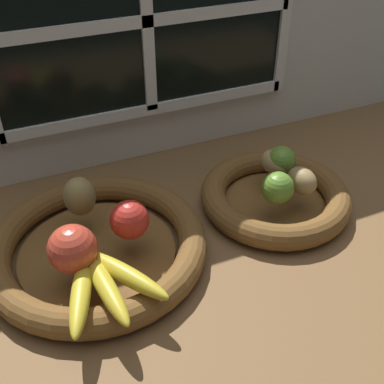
{
  "coord_description": "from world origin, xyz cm",
  "views": [
    {
      "loc": [
        -29.01,
        -62.6,
        59.86
      ],
      "look_at": [
        -2.27,
        -0.22,
        8.93
      ],
      "focal_mm": 44.45,
      "sensor_mm": 36.0,
      "label": 1
    }
  ],
  "objects_px": {
    "potato_back": "(275,163)",
    "lime_far": "(281,161)",
    "apple_red_front": "(72,249)",
    "pear_brown": "(80,196)",
    "fruit_bowl_right": "(275,197)",
    "banana_bunch_front": "(104,283)",
    "potato_small": "(302,181)",
    "lime_near": "(278,188)",
    "fruit_bowl_left": "(97,247)",
    "apple_red_right": "(130,220)"
  },
  "relations": [
    {
      "from": "potato_back",
      "to": "lime_far",
      "type": "distance_m",
      "value": 0.01
    },
    {
      "from": "apple_red_front",
      "to": "pear_brown",
      "type": "height_order",
      "value": "apple_red_front"
    },
    {
      "from": "potato_back",
      "to": "lime_far",
      "type": "xyz_separation_m",
      "value": [
        0.01,
        -0.01,
        0.01
      ]
    },
    {
      "from": "pear_brown",
      "to": "apple_red_right",
      "type": "bearing_deg",
      "value": -55.55
    },
    {
      "from": "banana_bunch_front",
      "to": "potato_back",
      "type": "bearing_deg",
      "value": 23.01
    },
    {
      "from": "apple_red_right",
      "to": "lime_far",
      "type": "height_order",
      "value": "apple_red_right"
    },
    {
      "from": "banana_bunch_front",
      "to": "potato_back",
      "type": "relative_size",
      "value": 2.69
    },
    {
      "from": "fruit_bowl_left",
      "to": "lime_near",
      "type": "bearing_deg",
      "value": -6.62
    },
    {
      "from": "fruit_bowl_right",
      "to": "banana_bunch_front",
      "type": "height_order",
      "value": "banana_bunch_front"
    },
    {
      "from": "apple_red_right",
      "to": "fruit_bowl_right",
      "type": "bearing_deg",
      "value": 4.23
    },
    {
      "from": "banana_bunch_front",
      "to": "lime_near",
      "type": "distance_m",
      "value": 0.36
    },
    {
      "from": "pear_brown",
      "to": "lime_far",
      "type": "relative_size",
      "value": 1.27
    },
    {
      "from": "potato_back",
      "to": "lime_far",
      "type": "height_order",
      "value": "lime_far"
    },
    {
      "from": "apple_red_right",
      "to": "potato_back",
      "type": "bearing_deg",
      "value": 11.62
    },
    {
      "from": "apple_red_right",
      "to": "lime_far",
      "type": "xyz_separation_m",
      "value": [
        0.34,
        0.06,
        -0.0
      ]
    },
    {
      "from": "fruit_bowl_left",
      "to": "apple_red_front",
      "type": "height_order",
      "value": "apple_red_front"
    },
    {
      "from": "apple_red_right",
      "to": "lime_near",
      "type": "xyz_separation_m",
      "value": [
        0.28,
        -0.02,
        -0.0
      ]
    },
    {
      "from": "fruit_bowl_left",
      "to": "lime_near",
      "type": "relative_size",
      "value": 6.33
    },
    {
      "from": "banana_bunch_front",
      "to": "fruit_bowl_left",
      "type": "bearing_deg",
      "value": 82.43
    },
    {
      "from": "apple_red_right",
      "to": "lime_far",
      "type": "relative_size",
      "value": 1.15
    },
    {
      "from": "banana_bunch_front",
      "to": "potato_back",
      "type": "height_order",
      "value": "potato_back"
    },
    {
      "from": "banana_bunch_front",
      "to": "lime_near",
      "type": "height_order",
      "value": "lime_near"
    },
    {
      "from": "lime_near",
      "to": "lime_far",
      "type": "bearing_deg",
      "value": 54.16
    },
    {
      "from": "fruit_bowl_right",
      "to": "potato_small",
      "type": "bearing_deg",
      "value": -45.0
    },
    {
      "from": "apple_red_front",
      "to": "apple_red_right",
      "type": "bearing_deg",
      "value": 20.34
    },
    {
      "from": "banana_bunch_front",
      "to": "lime_near",
      "type": "bearing_deg",
      "value": 13.72
    },
    {
      "from": "potato_back",
      "to": "potato_small",
      "type": "bearing_deg",
      "value": -81.03
    },
    {
      "from": "banana_bunch_front",
      "to": "potato_small",
      "type": "bearing_deg",
      "value": 12.74
    },
    {
      "from": "fruit_bowl_right",
      "to": "lime_near",
      "type": "xyz_separation_m",
      "value": [
        -0.03,
        -0.04,
        0.06
      ]
    },
    {
      "from": "apple_red_right",
      "to": "banana_bunch_front",
      "type": "distance_m",
      "value": 0.13
    },
    {
      "from": "fruit_bowl_left",
      "to": "potato_small",
      "type": "distance_m",
      "value": 0.4
    },
    {
      "from": "apple_red_right",
      "to": "potato_small",
      "type": "distance_m",
      "value": 0.34
    },
    {
      "from": "pear_brown",
      "to": "lime_near",
      "type": "distance_m",
      "value": 0.36
    },
    {
      "from": "pear_brown",
      "to": "lime_near",
      "type": "xyz_separation_m",
      "value": [
        0.34,
        -0.11,
        -0.01
      ]
    },
    {
      "from": "apple_red_front",
      "to": "potato_small",
      "type": "relative_size",
      "value": 1.21
    },
    {
      "from": "fruit_bowl_right",
      "to": "pear_brown",
      "type": "distance_m",
      "value": 0.38
    },
    {
      "from": "fruit_bowl_right",
      "to": "pear_brown",
      "type": "relative_size",
      "value": 3.98
    },
    {
      "from": "potato_back",
      "to": "lime_near",
      "type": "bearing_deg",
      "value": -118.98
    },
    {
      "from": "apple_red_right",
      "to": "lime_far",
      "type": "bearing_deg",
      "value": 10.41
    },
    {
      "from": "apple_red_front",
      "to": "potato_back",
      "type": "xyz_separation_m",
      "value": [
        0.43,
        0.11,
        -0.01
      ]
    },
    {
      "from": "fruit_bowl_right",
      "to": "banana_bunch_front",
      "type": "distance_m",
      "value": 0.4
    },
    {
      "from": "potato_back",
      "to": "potato_small",
      "type": "height_order",
      "value": "potato_small"
    },
    {
      "from": "fruit_bowl_right",
      "to": "banana_bunch_front",
      "type": "bearing_deg",
      "value": -161.72
    },
    {
      "from": "apple_red_right",
      "to": "pear_brown",
      "type": "relative_size",
      "value": 0.91
    },
    {
      "from": "fruit_bowl_left",
      "to": "banana_bunch_front",
      "type": "bearing_deg",
      "value": -97.57
    },
    {
      "from": "apple_red_right",
      "to": "banana_bunch_front",
      "type": "relative_size",
      "value": 0.37
    },
    {
      "from": "fruit_bowl_left",
      "to": "potato_back",
      "type": "distance_m",
      "value": 0.39
    },
    {
      "from": "potato_small",
      "to": "pear_brown",
      "type": "bearing_deg",
      "value": 165.66
    },
    {
      "from": "fruit_bowl_right",
      "to": "potato_small",
      "type": "height_order",
      "value": "potato_small"
    },
    {
      "from": "fruit_bowl_right",
      "to": "lime_far",
      "type": "xyz_separation_m",
      "value": [
        0.03,
        0.04,
        0.06
      ]
    }
  ]
}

